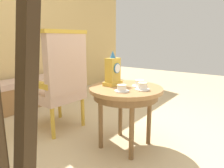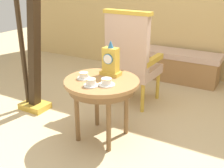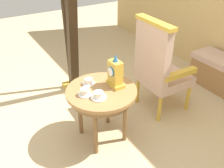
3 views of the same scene
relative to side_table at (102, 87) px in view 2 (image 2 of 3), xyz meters
name	(u,v)px [view 2 (image 2 of 3)]	position (x,y,z in m)	size (l,w,h in m)	color
ground_plane	(96,137)	(-0.04, -0.04, -0.53)	(10.00, 10.00, 0.00)	tan
side_table	(102,87)	(0.00, 0.00, 0.00)	(0.69, 0.69, 0.60)	#9E7042
teacup_left	(84,76)	(-0.16, -0.06, 0.10)	(0.13, 0.13, 0.06)	white
teacup_right	(91,83)	(0.00, -0.17, 0.11)	(0.13, 0.13, 0.07)	white
teacup_center	(107,82)	(0.10, -0.09, 0.10)	(0.15, 0.15, 0.06)	white
mantel_clock	(111,61)	(0.01, 0.15, 0.21)	(0.19, 0.11, 0.34)	gold
armchair	(131,58)	(-0.10, 0.81, 0.07)	(0.56, 0.55, 1.14)	#CCA893
harp	(31,46)	(-0.99, 0.13, 0.24)	(0.40, 0.24, 1.89)	gold
window_bench	(179,66)	(0.17, 1.91, -0.30)	(1.17, 0.40, 0.44)	#CCA893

